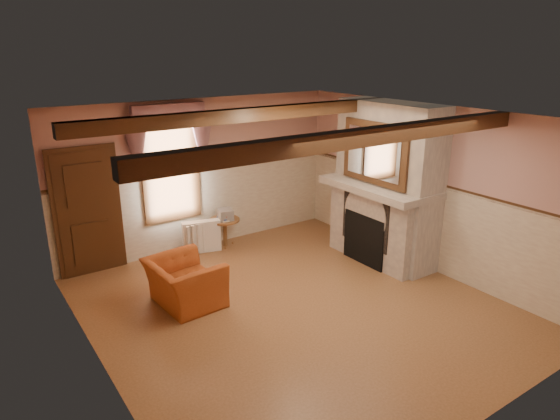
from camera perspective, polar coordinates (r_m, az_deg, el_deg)
floor at (r=7.52m, az=1.72°, el=-11.05°), size 5.50×6.00×0.01m
ceiling at (r=6.62m, az=1.95°, el=10.60°), size 5.50×6.00×0.01m
wall_back at (r=9.43m, az=-9.04°, el=4.03°), size 5.50×0.02×2.80m
wall_front at (r=5.06m, az=22.69°, el=-10.09°), size 5.50×0.02×2.80m
wall_left at (r=5.86m, az=-20.53°, el=-5.87°), size 0.02×6.00×2.80m
wall_right at (r=8.79m, az=16.46°, el=2.45°), size 0.02×6.00×2.80m
wainscot at (r=7.18m, az=1.78°, el=-5.82°), size 5.50×6.00×1.50m
chair_rail at (r=6.91m, az=1.84°, el=-0.14°), size 5.50×6.00×0.08m
firebox at (r=8.93m, az=9.88°, el=-3.24°), size 0.20×0.95×0.90m
armchair at (r=7.59m, az=-10.86°, el=-8.15°), size 1.00×1.13×0.69m
side_table at (r=9.64m, az=-6.31°, el=-2.55°), size 0.67×0.67×0.55m
book_stack at (r=9.48m, az=-6.28°, el=-0.49°), size 0.32×0.37×0.20m
radiator at (r=9.42m, az=-8.94°, el=-3.00°), size 0.72×0.35×0.60m
bowl at (r=8.89m, az=10.69°, el=3.47°), size 0.32×0.32×0.08m
mantel_clock at (r=9.33m, az=7.89°, el=4.69°), size 0.14×0.24×0.20m
oil_lamp at (r=8.91m, az=10.43°, el=4.18°), size 0.11×0.11×0.28m
candle_red at (r=8.46m, az=13.73°, el=2.79°), size 0.06×0.06×0.16m
jar_yellow at (r=8.53m, az=13.20°, el=2.82°), size 0.06×0.06×0.12m
fireplace at (r=8.93m, az=12.18°, el=3.04°), size 0.85×2.00×2.80m
mantel at (r=8.81m, az=11.35°, el=2.62°), size 1.05×2.05×0.12m
overmantel_mirror at (r=8.54m, az=10.73°, el=6.39°), size 0.06×1.44×1.04m
door at (r=8.81m, az=-21.11°, el=-0.37°), size 1.10×0.10×2.10m
window at (r=9.11m, az=-12.44°, el=4.95°), size 1.06×0.08×2.02m
window_drapes at (r=8.91m, az=-12.47°, el=8.60°), size 1.30×0.14×1.40m
ceiling_beam_front at (r=5.72m, az=9.15°, el=8.17°), size 5.50×0.18×0.20m
ceiling_beam_back at (r=7.62m, az=-3.51°, el=10.83°), size 5.50×0.18×0.20m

